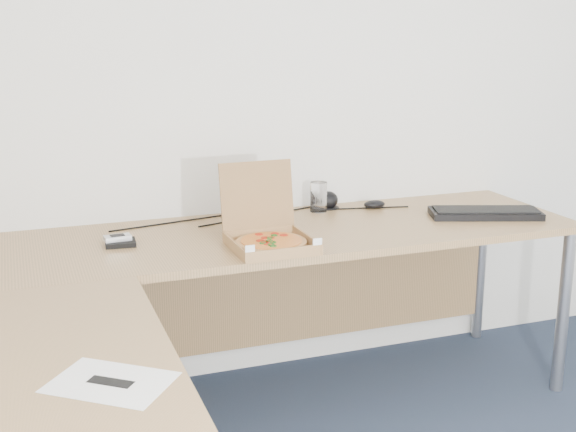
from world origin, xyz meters
name	(u,v)px	position (x,y,z in m)	size (l,w,h in m)	color
desk	(211,284)	(-0.82, 0.97, 0.70)	(2.50, 2.20, 0.73)	#A37B4B
pizza_box	(270,238)	(-0.55, 1.21, 0.76)	(0.28, 0.33, 0.29)	#A97947
drinking_glass	(319,197)	(-0.18, 1.64, 0.79)	(0.07, 0.07, 0.13)	white
keyboard	(485,213)	(0.44, 1.32, 0.74)	(0.45, 0.16, 0.03)	black
mouse	(374,204)	(0.07, 1.61, 0.75)	(0.10, 0.06, 0.03)	black
wallet	(120,243)	(-1.05, 1.42, 0.74)	(0.11, 0.09, 0.02)	black
phone	(117,238)	(-1.06, 1.42, 0.76)	(0.10, 0.05, 0.02)	#B2B5BA
paper_sheet	(111,382)	(-1.22, 0.33, 0.73)	(0.27, 0.19, 0.00)	white
dome_speaker	(328,199)	(-0.12, 1.68, 0.77)	(0.10, 0.10, 0.08)	black
cable_bundle	(258,216)	(-0.45, 1.64, 0.73)	(0.62, 0.04, 0.01)	black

